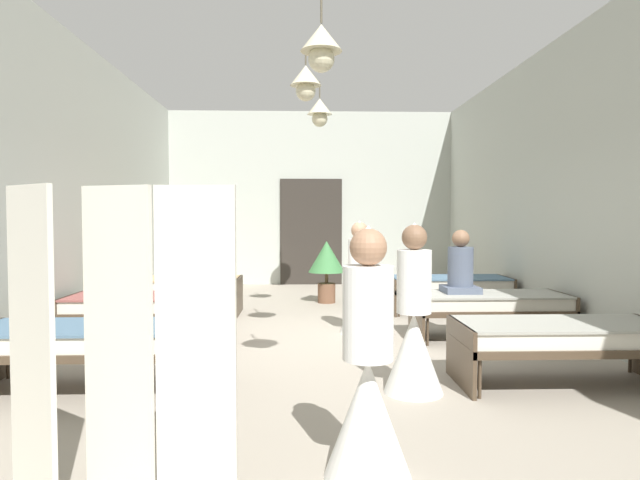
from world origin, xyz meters
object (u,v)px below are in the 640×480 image
(bed_left_row_0, at_px, (85,341))
(privacy_screen, at_px, (116,349))
(nurse_near_aisle, at_px, (368,388))
(nurse_far_aisle, at_px, (359,293))
(bed_right_row_1, at_px, (490,304))
(bed_right_row_0, at_px, (561,337))
(bed_right_row_2, at_px, (449,285))
(patient_seated_secondary, at_px, (203,259))
(patient_seated_primary, at_px, (460,269))
(bed_left_row_1, at_px, (146,306))
(potted_plant, at_px, (327,261))
(bed_left_row_2, at_px, (180,286))
(nurse_mid_aisle, at_px, (414,332))

(bed_left_row_0, xyz_separation_m, privacy_screen, (0.95, -2.02, 0.41))
(nurse_near_aisle, xyz_separation_m, nurse_far_aisle, (0.38, 3.97, 0.00))
(bed_left_row_0, height_order, bed_right_row_1, same)
(bed_right_row_0, xyz_separation_m, nurse_near_aisle, (-1.99, -1.71, 0.09))
(bed_right_row_2, height_order, nurse_near_aisle, nurse_near_aisle)
(bed_right_row_2, distance_m, patient_seated_secondary, 3.97)
(bed_right_row_1, distance_m, nurse_far_aisle, 1.65)
(patient_seated_secondary, relative_size, privacy_screen, 0.47)
(patient_seated_primary, bearing_deg, privacy_screen, -126.78)
(bed_right_row_1, height_order, bed_right_row_2, same)
(bed_left_row_1, height_order, potted_plant, potted_plant)
(bed_right_row_0, relative_size, bed_right_row_1, 1.00)
(bed_left_row_0, relative_size, nurse_near_aisle, 1.28)
(bed_right_row_1, xyz_separation_m, patient_seated_primary, (-0.35, 0.09, 0.43))
(bed_left_row_0, xyz_separation_m, nurse_near_aisle, (2.31, -1.71, 0.09))
(bed_left_row_2, distance_m, nurse_far_aisle, 3.09)
(bed_right_row_2, relative_size, potted_plant, 1.72)
(nurse_mid_aisle, bearing_deg, patient_seated_secondary, -9.00)
(bed_left_row_1, relative_size, potted_plant, 1.72)
(bed_left_row_0, bearing_deg, patient_seated_secondary, 84.83)
(bed_right_row_1, distance_m, patient_seated_secondary, 4.43)
(bed_right_row_1, distance_m, patient_seated_primary, 0.56)
(nurse_mid_aisle, height_order, privacy_screen, privacy_screen)
(bed_right_row_1, height_order, nurse_mid_aisle, nurse_mid_aisle)
(bed_right_row_1, distance_m, nurse_mid_aisle, 2.51)
(patient_seated_primary, bearing_deg, patient_seated_secondary, 152.37)
(nurse_far_aisle, xyz_separation_m, potted_plant, (-0.31, 2.60, 0.21))
(privacy_screen, bearing_deg, bed_right_row_1, 70.59)
(bed_left_row_2, bearing_deg, potted_plant, 24.05)
(potted_plant, bearing_deg, bed_left_row_0, -116.03)
(bed_right_row_0, xyz_separation_m, patient_seated_secondary, (-3.94, 3.87, 0.43))
(bed_right_row_0, height_order, potted_plant, potted_plant)
(bed_left_row_0, xyz_separation_m, patient_seated_secondary, (0.35, 3.87, 0.43))
(bed_left_row_1, relative_size, privacy_screen, 1.12)
(bed_right_row_1, height_order, privacy_screen, privacy_screen)
(nurse_mid_aisle, xyz_separation_m, patient_seated_primary, (1.05, 2.17, 0.34))
(bed_right_row_0, height_order, bed_left_row_1, same)
(bed_right_row_0, relative_size, nurse_far_aisle, 1.28)
(nurse_near_aisle, distance_m, patient_seated_secondary, 5.92)
(bed_right_row_0, bearing_deg, bed_left_row_2, 138.49)
(nurse_mid_aisle, height_order, potted_plant, nurse_mid_aisle)
(bed_right_row_0, xyz_separation_m, nurse_mid_aisle, (-1.40, -0.18, 0.09))
(bed_right_row_0, xyz_separation_m, bed_right_row_2, (0.00, 3.80, 0.00))
(bed_left_row_0, distance_m, bed_right_row_1, 4.70)
(bed_left_row_1, bearing_deg, privacy_screen, -76.36)
(bed_left_row_2, height_order, privacy_screen, privacy_screen)
(bed_left_row_2, bearing_deg, privacy_screen, -80.72)
(bed_left_row_1, relative_size, bed_right_row_1, 1.00)
(nurse_mid_aisle, distance_m, potted_plant, 5.07)
(bed_right_row_2, distance_m, privacy_screen, 6.72)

